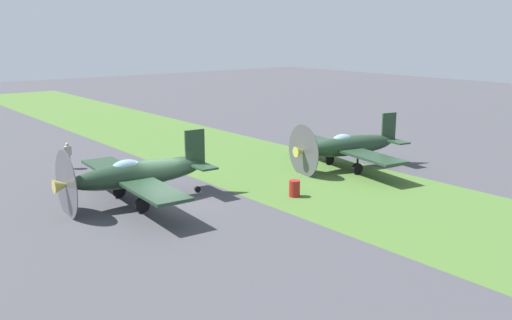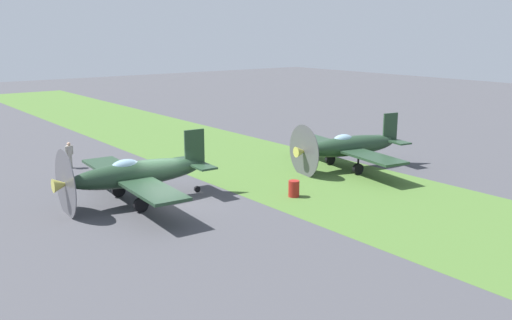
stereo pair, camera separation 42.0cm
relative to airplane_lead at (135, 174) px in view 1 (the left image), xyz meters
name	(u,v)px [view 1 (the left image)]	position (x,y,z in m)	size (l,w,h in m)	color
ground_plane	(171,202)	(-0.92, -1.50, -1.56)	(160.00, 160.00, 0.00)	#424247
grass_verge	(298,175)	(-0.92, -10.64, -1.56)	(120.00, 11.00, 0.01)	#476B2D
airplane_lead	(135,174)	(0.00, 0.00, 0.00)	(10.48, 8.28, 3.73)	#233D28
airplane_wingman	(348,146)	(-1.63, -14.33, -0.05)	(10.20, 8.13, 3.61)	#233D28
ground_crew_chief	(68,155)	(9.69, 0.02, -0.65)	(0.38, 0.60, 1.73)	#9E998E
fuel_drum	(294,189)	(-4.23, -7.32, -1.11)	(0.60, 0.60, 0.90)	maroon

